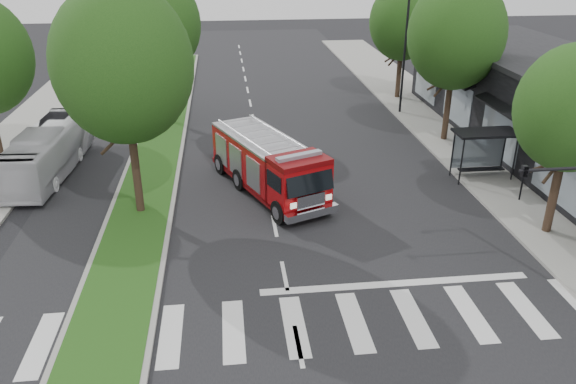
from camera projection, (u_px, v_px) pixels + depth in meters
name	position (u px, v px, depth m)	size (l,w,h in m)	color
ground	(285.00, 276.00, 21.08)	(140.00, 140.00, 0.00)	black
sidewalk_right	(487.00, 162.00, 31.38)	(5.00, 80.00, 0.15)	gray
median	(163.00, 130.00, 36.67)	(3.00, 50.00, 0.15)	gray
storefront_row	(571.00, 118.00, 30.84)	(8.00, 30.00, 5.00)	black
bus_shelter	(484.00, 141.00, 28.75)	(3.20, 1.60, 2.61)	black
tree_right_near	(572.00, 109.00, 21.79)	(4.40, 4.40, 8.05)	black
tree_right_mid	(456.00, 34.00, 32.21)	(5.60, 5.60, 9.72)	black
tree_right_far	(403.00, 21.00, 41.51)	(5.00, 5.00, 8.73)	black
tree_median_near	(123.00, 65.00, 23.03)	(5.80, 5.80, 10.16)	black
tree_median_far	(157.00, 24.00, 35.80)	(5.60, 5.60, 9.72)	black
streetlight_right_far	(403.00, 50.00, 38.35)	(2.11, 0.20, 8.00)	black
fire_engine	(268.00, 165.00, 27.46)	(5.63, 8.89, 2.97)	#5D0506
city_bus	(48.00, 151.00, 29.60)	(2.16, 9.23, 2.57)	silver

